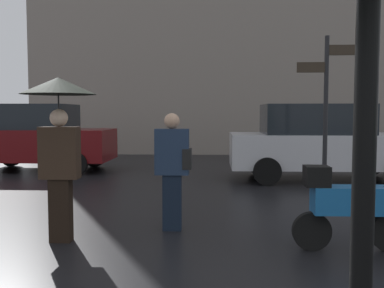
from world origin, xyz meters
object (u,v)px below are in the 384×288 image
Objects in this scene: pedestrian_with_umbrella at (59,118)px; street_signpost at (326,103)px; pedestrian_with_bag at (173,164)px; parked_scooter at (347,205)px; parked_car_left at (38,137)px; parked_car_right at (321,142)px.

pedestrian_with_umbrella is 4.68m from street_signpost.
street_signpost is (3.93, 2.53, 0.24)m from pedestrian_with_umbrella.
street_signpost reaches higher than pedestrian_with_bag.
parked_scooter is (2.13, -0.82, -0.37)m from pedestrian_with_bag.
parked_scooter is at bearing -161.20° from pedestrian_with_umbrella.
parked_scooter is 9.55m from parked_car_left.
pedestrian_with_umbrella reaches higher than parked_scooter.
pedestrian_with_bag is (1.37, 0.61, -0.65)m from pedestrian_with_umbrella.
pedestrian_with_bag is at bearing 161.63° from parked_scooter.
pedestrian_with_umbrella reaches higher than parked_car_left.
parked_car_left is 0.89× the size of parked_car_right.
pedestrian_with_umbrella is at bearing -147.18° from street_signpost.
parked_car_left reaches higher than parked_scooter.
pedestrian_with_umbrella is 0.52× the size of parked_car_left.
parked_scooter is at bearing 66.39° from pedestrian_with_bag.
parked_car_left reaches higher than pedestrian_with_bag.
street_signpost is (2.56, 1.92, 0.89)m from pedestrian_with_bag.
parked_car_left is at bearing -11.54° from parked_car_right.
pedestrian_with_bag is at bearing -133.71° from pedestrian_with_umbrella.
street_signpost is at bearing 76.76° from parked_car_right.
pedestrian_with_bag is at bearing 55.18° from parked_car_right.
street_signpost is at bearing 83.76° from parked_scooter.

